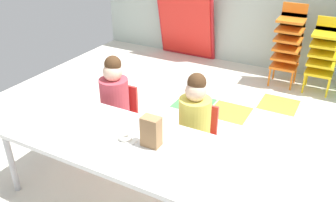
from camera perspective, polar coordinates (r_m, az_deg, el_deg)
name	(u,v)px	position (r m, az deg, el deg)	size (l,w,h in m)	color
ground_plane	(198,154)	(3.39, 4.88, -8.54)	(5.47, 4.93, 0.02)	silver
craft_table	(129,147)	(2.54, -6.38, -7.32)	(1.99, 0.73, 0.58)	white
seated_child_near_camera	(115,95)	(3.23, -8.55, 1.01)	(0.32, 0.31, 0.92)	red
seated_child_middle_seat	(195,116)	(2.87, 4.42, -2.37)	(0.32, 0.31, 0.92)	red
kid_chair_orange_stack	(289,42)	(4.78, 18.85, 9.06)	(0.32, 0.30, 1.04)	orange
kid_chair_yellow_stack	(324,52)	(4.75, 23.82, 7.30)	(0.32, 0.30, 0.92)	yellow
folded_activity_table	(186,23)	(5.50, 2.88, 12.40)	(0.90, 0.29, 1.09)	red
paper_bag_brown	(151,132)	(2.40, -2.73, -4.94)	(0.13, 0.09, 0.22)	#9E754C
paper_plate_near_edge	(125,139)	(2.53, -6.90, -6.15)	(0.18, 0.18, 0.01)	white
paper_plate_center_table	(79,116)	(2.87, -14.16, -2.39)	(0.18, 0.18, 0.01)	white
donut_powdered_on_plate	(125,137)	(2.52, -6.92, -5.78)	(0.10, 0.10, 0.03)	white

